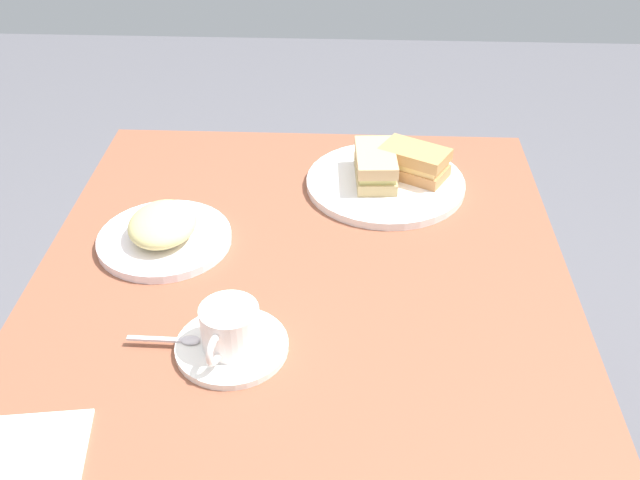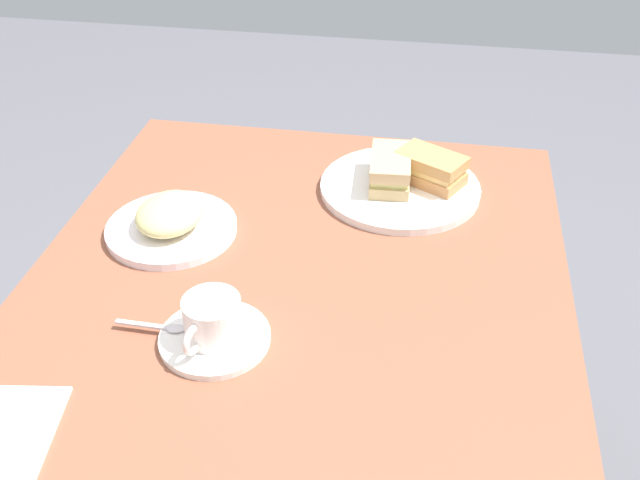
{
  "view_description": "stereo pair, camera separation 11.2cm",
  "coord_description": "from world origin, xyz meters",
  "px_view_note": "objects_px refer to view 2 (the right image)",
  "views": [
    {
      "loc": [
        -0.77,
        -0.07,
        1.38
      ],
      "look_at": [
        0.14,
        -0.03,
        0.73
      ],
      "focal_mm": 41.04,
      "sensor_mm": 36.0,
      "label": 1
    },
    {
      "loc": [
        -0.76,
        -0.18,
        1.38
      ],
      "look_at": [
        0.14,
        -0.03,
        0.73
      ],
      "focal_mm": 41.04,
      "sensor_mm": 36.0,
      "label": 2
    }
  ],
  "objects_px": {
    "dining_table": "(288,369)",
    "coffee_cup": "(212,318)",
    "sandwich_front": "(390,169)",
    "coffee_saucer": "(215,338)",
    "spoon": "(162,327)",
    "side_plate": "(172,228)",
    "sandwich_back": "(430,168)",
    "sandwich_plate": "(400,188)"
  },
  "relations": [
    {
      "from": "spoon",
      "to": "dining_table",
      "type": "bearing_deg",
      "value": -65.33
    },
    {
      "from": "dining_table",
      "to": "coffee_cup",
      "type": "xyz_separation_m",
      "value": [
        -0.07,
        0.08,
        0.15
      ]
    },
    {
      "from": "side_plate",
      "to": "sandwich_front",
      "type": "bearing_deg",
      "value": -60.28
    },
    {
      "from": "sandwich_front",
      "to": "coffee_cup",
      "type": "relative_size",
      "value": 1.25
    },
    {
      "from": "sandwich_front",
      "to": "spoon",
      "type": "xyz_separation_m",
      "value": [
        -0.43,
        0.27,
        -0.03
      ]
    },
    {
      "from": "sandwich_front",
      "to": "sandwich_back",
      "type": "relative_size",
      "value": 0.96
    },
    {
      "from": "spoon",
      "to": "sandwich_plate",
      "type": "bearing_deg",
      "value": -34.25
    },
    {
      "from": "sandwich_front",
      "to": "spoon",
      "type": "distance_m",
      "value": 0.5
    },
    {
      "from": "coffee_cup",
      "to": "sandwich_plate",
      "type": "bearing_deg",
      "value": -26.73
    },
    {
      "from": "dining_table",
      "to": "spoon",
      "type": "relative_size",
      "value": 11.18
    },
    {
      "from": "dining_table",
      "to": "sandwich_plate",
      "type": "distance_m",
      "value": 0.39
    },
    {
      "from": "sandwich_back",
      "to": "sandwich_front",
      "type": "bearing_deg",
      "value": 103.09
    },
    {
      "from": "dining_table",
      "to": "spoon",
      "type": "height_order",
      "value": "spoon"
    },
    {
      "from": "coffee_cup",
      "to": "sandwich_back",
      "type": "bearing_deg",
      "value": -30.72
    },
    {
      "from": "sandwich_front",
      "to": "coffee_saucer",
      "type": "relative_size",
      "value": 0.86
    },
    {
      "from": "sandwich_plate",
      "to": "spoon",
      "type": "bearing_deg",
      "value": 145.75
    },
    {
      "from": "sandwich_plate",
      "to": "sandwich_front",
      "type": "relative_size",
      "value": 2.18
    },
    {
      "from": "dining_table",
      "to": "sandwich_plate",
      "type": "relative_size",
      "value": 3.91
    },
    {
      "from": "dining_table",
      "to": "coffee_saucer",
      "type": "xyz_separation_m",
      "value": [
        -0.07,
        0.08,
        0.12
      ]
    },
    {
      "from": "coffee_cup",
      "to": "side_plate",
      "type": "height_order",
      "value": "coffee_cup"
    },
    {
      "from": "coffee_saucer",
      "to": "spoon",
      "type": "relative_size",
      "value": 1.52
    },
    {
      "from": "dining_table",
      "to": "coffee_cup",
      "type": "bearing_deg",
      "value": 132.26
    },
    {
      "from": "coffee_saucer",
      "to": "dining_table",
      "type": "bearing_deg",
      "value": -48.24
    },
    {
      "from": "sandwich_front",
      "to": "sandwich_plate",
      "type": "bearing_deg",
      "value": -99.3
    },
    {
      "from": "sandwich_back",
      "to": "coffee_cup",
      "type": "relative_size",
      "value": 1.3
    },
    {
      "from": "coffee_cup",
      "to": "dining_table",
      "type": "bearing_deg",
      "value": -47.74
    },
    {
      "from": "dining_table",
      "to": "sandwich_back",
      "type": "relative_size",
      "value": 8.16
    },
    {
      "from": "sandwich_back",
      "to": "side_plate",
      "type": "height_order",
      "value": "sandwich_back"
    },
    {
      "from": "coffee_saucer",
      "to": "coffee_cup",
      "type": "xyz_separation_m",
      "value": [
        -0.0,
        0.0,
        0.04
      ]
    },
    {
      "from": "coffee_cup",
      "to": "side_plate",
      "type": "distance_m",
      "value": 0.28
    },
    {
      "from": "spoon",
      "to": "sandwich_front",
      "type": "bearing_deg",
      "value": -32.27
    },
    {
      "from": "sandwich_plate",
      "to": "spoon",
      "type": "distance_m",
      "value": 0.51
    },
    {
      "from": "sandwich_plate",
      "to": "sandwich_front",
      "type": "height_order",
      "value": "sandwich_front"
    },
    {
      "from": "sandwich_plate",
      "to": "spoon",
      "type": "xyz_separation_m",
      "value": [
        -0.42,
        0.29,
        0.01
      ]
    },
    {
      "from": "sandwich_front",
      "to": "side_plate",
      "type": "xyz_separation_m",
      "value": [
        -0.19,
        0.34,
        -0.03
      ]
    },
    {
      "from": "sandwich_back",
      "to": "coffee_saucer",
      "type": "height_order",
      "value": "sandwich_back"
    },
    {
      "from": "dining_table",
      "to": "coffee_cup",
      "type": "relative_size",
      "value": 10.63
    },
    {
      "from": "dining_table",
      "to": "sandwich_front",
      "type": "relative_size",
      "value": 8.53
    },
    {
      "from": "sandwich_front",
      "to": "coffee_cup",
      "type": "xyz_separation_m",
      "value": [
        -0.43,
        0.2,
        0.0
      ]
    },
    {
      "from": "sandwich_plate",
      "to": "side_plate",
      "type": "xyz_separation_m",
      "value": [
        -0.19,
        0.35,
        0.0
      ]
    },
    {
      "from": "dining_table",
      "to": "coffee_cup",
      "type": "height_order",
      "value": "coffee_cup"
    },
    {
      "from": "sandwich_front",
      "to": "dining_table",
      "type": "bearing_deg",
      "value": 162.24
    }
  ]
}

